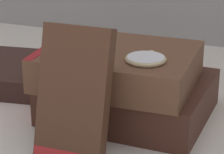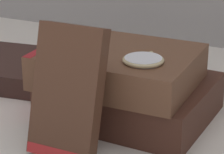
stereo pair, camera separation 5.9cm
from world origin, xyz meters
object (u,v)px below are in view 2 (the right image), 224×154
Objects in this scene: book_flat_bottom at (127,97)px; reading_glasses at (130,66)px; book_flat_top at (115,66)px; pocket_watch at (143,60)px; book_leaning_front at (67,96)px.

reading_glasses is (-0.07, 0.16, -0.02)m from book_flat_bottom.
book_flat_top is at bearing -52.23° from reading_glasses.
pocket_watch is 0.51× the size of reading_glasses.
book_flat_bottom is 0.05m from book_flat_top.
pocket_watch is at bearing -45.59° from book_flat_bottom.
book_flat_top is 1.87× the size of reading_glasses.
book_leaning_front is 2.86× the size of pocket_watch.
book_flat_top reaches higher than book_flat_bottom.
reading_glasses is (-0.06, 0.18, -0.07)m from book_flat_top.
book_flat_bottom is at bearing 132.34° from pocket_watch.
book_leaning_front is 1.45× the size of reading_glasses.
book_flat_bottom is 0.13m from book_leaning_front.
pocket_watch is (0.05, -0.03, 0.02)m from book_flat_top.
book_leaning_front is 0.10m from pocket_watch.
book_leaning_front is (-0.01, -0.11, -0.00)m from book_flat_top.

